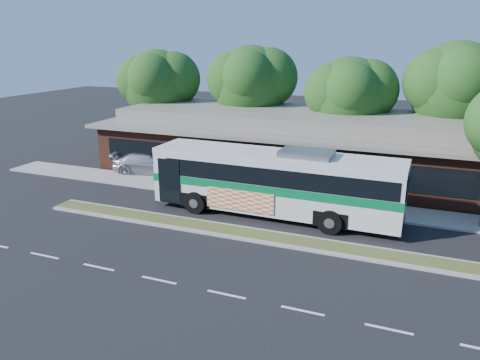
# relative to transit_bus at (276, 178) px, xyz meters

# --- Properties ---
(ground) EXTENTS (120.00, 120.00, 0.00)m
(ground) POSITION_rel_transit_bus_xyz_m (0.85, -3.80, -2.14)
(ground) COLOR black
(ground) RESTS_ON ground
(median_strip) EXTENTS (26.00, 1.10, 0.15)m
(median_strip) POSITION_rel_transit_bus_xyz_m (0.85, -3.20, -2.07)
(median_strip) COLOR #4A5022
(median_strip) RESTS_ON ground
(sidewalk) EXTENTS (44.00, 2.60, 0.12)m
(sidewalk) POSITION_rel_transit_bus_xyz_m (0.85, 2.60, -2.08)
(sidewalk) COLOR gray
(sidewalk) RESTS_ON ground
(parking_lot) EXTENTS (14.00, 12.00, 0.01)m
(parking_lot) POSITION_rel_transit_bus_xyz_m (-17.15, 6.20, -2.14)
(parking_lot) COLOR black
(parking_lot) RESTS_ON ground
(plaza_building) EXTENTS (33.20, 11.20, 4.45)m
(plaza_building) POSITION_rel_transit_bus_xyz_m (0.85, 9.19, -0.01)
(plaza_building) COLOR #522819
(plaza_building) RESTS_ON ground
(tree_bg_a) EXTENTS (6.47, 5.80, 8.63)m
(tree_bg_a) POSITION_rel_transit_bus_xyz_m (-13.73, 11.34, 3.72)
(tree_bg_a) COLOR black
(tree_bg_a) RESTS_ON ground
(tree_bg_b) EXTENTS (6.69, 6.00, 9.00)m
(tree_bg_b) POSITION_rel_transit_bus_xyz_m (-5.71, 12.35, 4.00)
(tree_bg_b) COLOR black
(tree_bg_b) RESTS_ON ground
(tree_bg_c) EXTENTS (6.24, 5.60, 8.26)m
(tree_bg_c) POSITION_rel_transit_bus_xyz_m (2.26, 11.34, 3.45)
(tree_bg_c) COLOR black
(tree_bg_c) RESTS_ON ground
(tree_bg_d) EXTENTS (6.91, 6.20, 9.37)m
(tree_bg_d) POSITION_rel_transit_bus_xyz_m (9.30, 12.35, 4.28)
(tree_bg_d) COLOR black
(tree_bg_d) RESTS_ON ground
(transit_bus) EXTENTS (13.78, 3.36, 3.85)m
(transit_bus) POSITION_rel_transit_bus_xyz_m (0.00, 0.00, 0.00)
(transit_bus) COLOR silver
(transit_bus) RESTS_ON ground
(sedan) EXTENTS (5.70, 3.16, 1.56)m
(sedan) POSITION_rel_transit_bus_xyz_m (-11.00, 4.56, -1.36)
(sedan) COLOR #ADAEB5
(sedan) RESTS_ON ground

